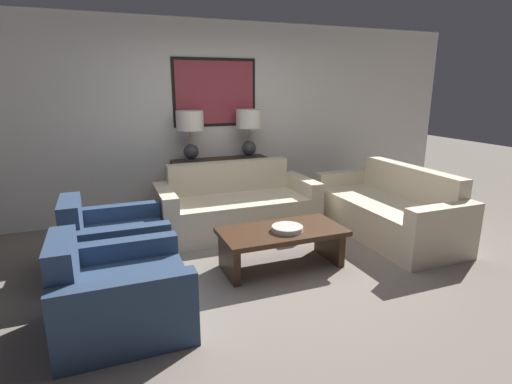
{
  "coord_description": "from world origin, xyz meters",
  "views": [
    {
      "loc": [
        -1.53,
        -3.24,
        1.79
      ],
      "look_at": [
        0.02,
        0.75,
        0.65
      ],
      "focal_mm": 28.0,
      "sensor_mm": 36.0,
      "label": 1
    }
  ],
  "objects_px": {
    "table_lamp_right": "(249,125)",
    "armchair_near_back_wall": "(113,245)",
    "console_table": "(222,187)",
    "coffee_table": "(282,239)",
    "table_lamp_left": "(190,128)",
    "decorative_bowl": "(287,228)",
    "couch_by_side": "(388,212)",
    "couch_by_back_wall": "(237,208)",
    "armchair_near_camera": "(119,296)"
  },
  "relations": [
    {
      "from": "couch_by_side",
      "to": "decorative_bowl",
      "type": "height_order",
      "value": "couch_by_side"
    },
    {
      "from": "couch_by_back_wall",
      "to": "couch_by_side",
      "type": "xyz_separation_m",
      "value": [
        1.69,
        -0.83,
        0.0
      ]
    },
    {
      "from": "coffee_table",
      "to": "table_lamp_left",
      "type": "bearing_deg",
      "value": 104.73
    },
    {
      "from": "table_lamp_left",
      "to": "table_lamp_right",
      "type": "height_order",
      "value": "same"
    },
    {
      "from": "console_table",
      "to": "couch_by_back_wall",
      "type": "xyz_separation_m",
      "value": [
        0.0,
        -0.65,
        -0.12
      ]
    },
    {
      "from": "table_lamp_left",
      "to": "couch_by_back_wall",
      "type": "distance_m",
      "value": 1.24
    },
    {
      "from": "table_lamp_right",
      "to": "decorative_bowl",
      "type": "xyz_separation_m",
      "value": [
        -0.31,
        -1.92,
        -0.83
      ]
    },
    {
      "from": "couch_by_back_wall",
      "to": "couch_by_side",
      "type": "height_order",
      "value": "same"
    },
    {
      "from": "table_lamp_right",
      "to": "couch_by_back_wall",
      "type": "bearing_deg",
      "value": -122.41
    },
    {
      "from": "couch_by_side",
      "to": "armchair_near_camera",
      "type": "bearing_deg",
      "value": -164.24
    },
    {
      "from": "table_lamp_right",
      "to": "armchair_near_camera",
      "type": "bearing_deg",
      "value": -128.95
    },
    {
      "from": "couch_by_side",
      "to": "decorative_bowl",
      "type": "relative_size",
      "value": 6.38
    },
    {
      "from": "decorative_bowl",
      "to": "couch_by_side",
      "type": "bearing_deg",
      "value": 15.35
    },
    {
      "from": "table_lamp_right",
      "to": "armchair_near_camera",
      "type": "distance_m",
      "value": 3.22
    },
    {
      "from": "couch_by_side",
      "to": "table_lamp_right",
      "type": "bearing_deg",
      "value": 130.64
    },
    {
      "from": "armchair_near_back_wall",
      "to": "couch_by_back_wall",
      "type": "bearing_deg",
      "value": 24.11
    },
    {
      "from": "console_table",
      "to": "armchair_near_back_wall",
      "type": "height_order",
      "value": "console_table"
    },
    {
      "from": "couch_by_side",
      "to": "decorative_bowl",
      "type": "bearing_deg",
      "value": -164.65
    },
    {
      "from": "table_lamp_right",
      "to": "armchair_near_back_wall",
      "type": "relative_size",
      "value": 0.7
    },
    {
      "from": "couch_by_side",
      "to": "decorative_bowl",
      "type": "distance_m",
      "value": 1.65
    },
    {
      "from": "couch_by_back_wall",
      "to": "armchair_near_camera",
      "type": "distance_m",
      "value": 2.3
    },
    {
      "from": "console_table",
      "to": "couch_by_back_wall",
      "type": "distance_m",
      "value": 0.66
    },
    {
      "from": "coffee_table",
      "to": "decorative_bowl",
      "type": "xyz_separation_m",
      "value": [
        0.03,
        -0.06,
        0.13
      ]
    },
    {
      "from": "coffee_table",
      "to": "armchair_near_camera",
      "type": "distance_m",
      "value": 1.67
    },
    {
      "from": "couch_by_back_wall",
      "to": "couch_by_side",
      "type": "bearing_deg",
      "value": -26.17
    },
    {
      "from": "console_table",
      "to": "coffee_table",
      "type": "bearing_deg",
      "value": -87.73
    },
    {
      "from": "table_lamp_right",
      "to": "couch_by_back_wall",
      "type": "relative_size",
      "value": 0.34
    },
    {
      "from": "table_lamp_left",
      "to": "console_table",
      "type": "bearing_deg",
      "value": 0.0
    },
    {
      "from": "coffee_table",
      "to": "armchair_near_back_wall",
      "type": "distance_m",
      "value": 1.67
    },
    {
      "from": "decorative_bowl",
      "to": "armchair_near_camera",
      "type": "height_order",
      "value": "armchair_near_camera"
    },
    {
      "from": "console_table",
      "to": "armchair_near_back_wall",
      "type": "relative_size",
      "value": 1.41
    },
    {
      "from": "couch_by_back_wall",
      "to": "armchair_near_camera",
      "type": "bearing_deg",
      "value": -131.15
    },
    {
      "from": "couch_by_side",
      "to": "coffee_table",
      "type": "xyz_separation_m",
      "value": [
        -1.61,
        -0.38,
        0.01
      ]
    },
    {
      "from": "table_lamp_left",
      "to": "couch_by_side",
      "type": "relative_size",
      "value": 0.34
    },
    {
      "from": "table_lamp_right",
      "to": "couch_by_back_wall",
      "type": "height_order",
      "value": "table_lamp_right"
    },
    {
      "from": "table_lamp_right",
      "to": "couch_by_side",
      "type": "xyz_separation_m",
      "value": [
        1.27,
        -1.48,
        -0.97
      ]
    },
    {
      "from": "console_table",
      "to": "table_lamp_left",
      "type": "xyz_separation_m",
      "value": [
        -0.42,
        0.0,
        0.85
      ]
    },
    {
      "from": "armchair_near_camera",
      "to": "table_lamp_left",
      "type": "bearing_deg",
      "value": 65.26
    },
    {
      "from": "coffee_table",
      "to": "armchair_near_back_wall",
      "type": "xyz_separation_m",
      "value": [
        -1.59,
        0.53,
        -0.03
      ]
    },
    {
      "from": "table_lamp_left",
      "to": "couch_by_side",
      "type": "bearing_deg",
      "value": -35.19
    },
    {
      "from": "couch_by_back_wall",
      "to": "decorative_bowl",
      "type": "relative_size",
      "value": 6.38
    },
    {
      "from": "table_lamp_right",
      "to": "coffee_table",
      "type": "bearing_deg",
      "value": -100.4
    },
    {
      "from": "couch_by_back_wall",
      "to": "armchair_near_camera",
      "type": "xyz_separation_m",
      "value": [
        -1.51,
        -1.73,
        -0.02
      ]
    },
    {
      "from": "console_table",
      "to": "armchair_near_camera",
      "type": "bearing_deg",
      "value": -122.4
    },
    {
      "from": "couch_by_back_wall",
      "to": "coffee_table",
      "type": "xyz_separation_m",
      "value": [
        0.07,
        -1.21,
        0.01
      ]
    },
    {
      "from": "couch_by_back_wall",
      "to": "coffee_table",
      "type": "height_order",
      "value": "couch_by_back_wall"
    },
    {
      "from": "console_table",
      "to": "coffee_table",
      "type": "relative_size",
      "value": 1.07
    },
    {
      "from": "armchair_near_camera",
      "to": "couch_by_back_wall",
      "type": "bearing_deg",
      "value": 48.85
    },
    {
      "from": "couch_by_back_wall",
      "to": "couch_by_side",
      "type": "distance_m",
      "value": 1.88
    },
    {
      "from": "table_lamp_left",
      "to": "couch_by_side",
      "type": "distance_m",
      "value": 2.75
    }
  ]
}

